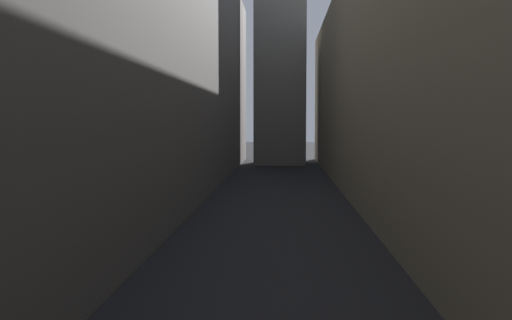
% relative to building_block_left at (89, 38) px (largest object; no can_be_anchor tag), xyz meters
% --- Properties ---
extents(ground_plane, '(264.00, 264.00, 0.00)m').
position_rel_building_block_left_xyz_m(ground_plane, '(12.55, -2.00, -11.70)').
color(ground_plane, '#232326').
extents(building_block_left, '(14.11, 108.00, 23.39)m').
position_rel_building_block_left_xyz_m(building_block_left, '(0.00, 0.00, 0.00)').
color(building_block_left, slate).
rests_on(building_block_left, ground).
extents(building_block_right, '(10.32, 108.00, 18.71)m').
position_rel_building_block_left_xyz_m(building_block_right, '(23.21, 0.00, -2.34)').
color(building_block_right, gray).
rests_on(building_block_right, ground).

